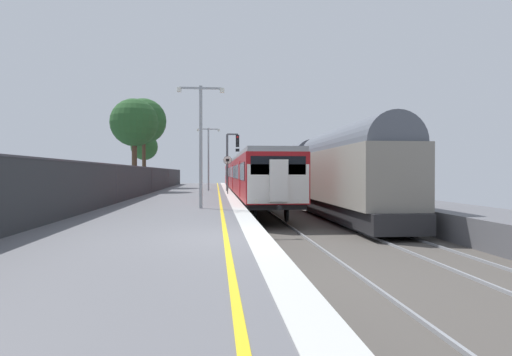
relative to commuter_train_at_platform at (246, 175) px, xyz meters
name	(u,v)px	position (x,y,z in m)	size (l,w,h in m)	color
ground	(352,261)	(0.54, -28.68, -1.88)	(17.40, 110.00, 1.21)	slate
commuter_train_at_platform	(246,175)	(0.00, 0.00, 0.00)	(2.83, 41.12, 3.81)	maroon
freight_train_adjacent_track	(296,172)	(4.00, -3.10, 0.34)	(2.60, 41.75, 4.77)	#232326
signal_gantry	(231,155)	(-1.46, -3.10, 1.70)	(1.10, 0.24, 4.74)	#47474C
speed_limit_sign	(228,170)	(-1.85, -7.99, 0.45)	(0.59, 0.08, 2.70)	#59595B
platform_lamp_mid	(201,135)	(-3.31, -20.35, 1.81)	(2.00, 0.20, 5.16)	#93999E
platform_lamp_far	(208,153)	(-3.31, -1.66, 1.90)	(2.00, 0.20, 5.33)	#93999E
background_tree_left	(144,148)	(-10.71, 11.07, 3.10)	(3.02, 3.02, 5.97)	#473323
background_tree_centre	(134,124)	(-9.27, -3.07, 4.18)	(3.84, 3.84, 7.48)	#473323
background_tree_right	(142,123)	(-10.12, 6.09, 5.34)	(4.57, 4.57, 9.07)	#473323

